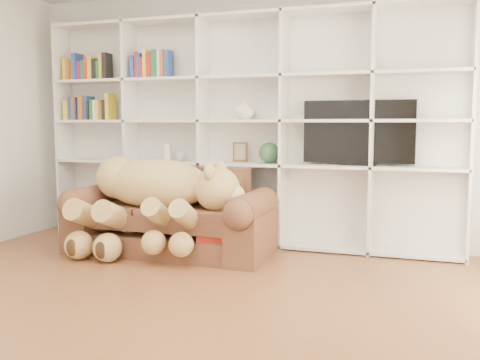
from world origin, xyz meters
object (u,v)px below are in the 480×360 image
(gift_box, at_px, (217,248))
(tv, at_px, (359,133))
(sofa, at_px, (171,221))
(teddy_bear, at_px, (153,194))

(gift_box, xyz_separation_m, tv, (1.17, 0.83, 1.05))
(sofa, xyz_separation_m, teddy_bear, (-0.11, -0.17, 0.28))
(teddy_bear, relative_size, gift_box, 5.13)
(sofa, distance_m, gift_box, 0.62)
(gift_box, bearing_deg, teddy_bear, 178.21)
(sofa, relative_size, teddy_bear, 1.22)
(teddy_bear, xyz_separation_m, gift_box, (0.67, -0.02, -0.47))
(gift_box, distance_m, tv, 1.78)
(gift_box, height_order, tv, tv)
(sofa, distance_m, teddy_bear, 0.35)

